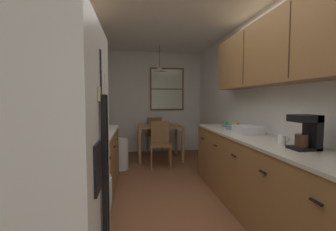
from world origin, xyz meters
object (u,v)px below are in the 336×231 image
Objects in this scene: microwave_over_range at (43,55)px; refrigerator at (28,196)px; coffee_maker at (307,131)px; table_serving_bowl at (161,124)px; mug_by_coffeemaker at (225,124)px; fruit_bowl at (234,127)px; trash_bin at (120,154)px; mug_spare at (282,140)px; dining_chair_far at (154,133)px; dining_chair_near at (160,142)px; dish_rack at (247,130)px; stove_range at (63,207)px; dining_table at (160,130)px; storage_canister at (80,132)px.

refrigerator is at bearing -76.94° from microwave_over_range.
table_serving_bowl is (-0.89, 3.34, -0.27)m from coffee_maker.
mug_by_coffeemaker is 0.34m from fruit_bowl.
fruit_bowl is (0.00, -0.34, -0.01)m from mug_by_coffeemaker.
trash_bin is 3.30m from coffee_maker.
mug_spare is 1.20m from fruit_bowl.
dining_chair_far is (1.16, 3.96, -1.17)m from microwave_over_range.
dining_chair_near is 2.65× the size of dish_rack.
dining_table is at bearing 71.07° from stove_range.
dining_chair_far is 5.45× the size of storage_canister.
refrigerator is 1.91× the size of dining_chair_near.
dining_chair_near is 7.89× the size of mug_spare.
storage_canister reaches higher than mug_spare.
stove_range is at bearing -109.78° from table_serving_bowl.
stove_range is at bearing 176.79° from coffee_maker.
mug_by_coffeemaker reaches higher than table_serving_bowl.
dish_rack reaches higher than mug_spare.
mug_by_coffeemaker is 0.78m from dish_rack.
coffee_maker is at bearing -74.98° from dining_table.
dining_table is at bearing 41.03° from trash_bin.
microwave_over_range reaches higher than storage_canister.
refrigerator is 3.35m from trash_bin.
stove_range is 0.86m from storage_canister.
fruit_bowl is 2.12m from table_serving_bowl.
dining_chair_far is at bearing 77.95° from refrigerator.
table_serving_bowl is at bearing -81.42° from dining_chair_far.
dining_chair_far is at bearing 75.13° from stove_range.
dining_chair_near is 7.88× the size of mug_by_coffeemaker.
dish_rack is (2.00, 0.85, 0.48)m from stove_range.
coffee_maker is at bearing -76.17° from dining_chair_far.
storage_canister is 0.49× the size of dish_rack.
mug_by_coffeemaker is (0.93, -1.02, 0.44)m from dining_chair_near.
storage_canister is 1.02× the size of table_serving_bowl.
trash_bin is at bearing -174.02° from dining_chair_near.
dining_table is 1.63× the size of trash_bin.
refrigerator reaches higher than dining_chair_near.
mug_spare reaches higher than dining_table.
fruit_bowl is at bearing 45.71° from refrigerator.
stove_range is 3.50m from dining_table.
mug_by_coffeemaker reaches higher than dining_chair_far.
microwave_over_range is 0.98m from storage_canister.
trash_bin is at bearing 151.35° from mug_by_coffeemaker.
dish_rack is at bearing 22.00° from microwave_over_range.
dining_table is 1.91m from mug_by_coffeemaker.
stove_range is 9.65× the size of mug_spare.
mug_by_coffeemaker is at bearing 91.23° from coffee_maker.
dining_chair_near is 2.99× the size of coffee_maker.
microwave_over_range reaches higher than refrigerator.
refrigerator is 3.55m from dining_chair_near.
dining_table is 0.16m from table_serving_bowl.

